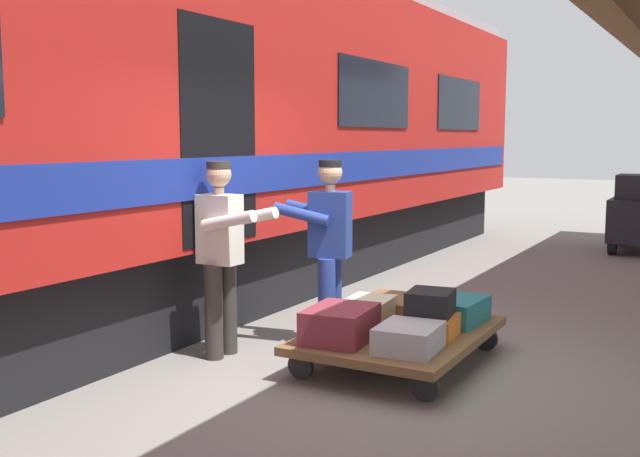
% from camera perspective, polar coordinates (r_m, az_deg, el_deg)
% --- Properties ---
extents(ground_plane, '(60.00, 60.00, 0.00)m').
position_cam_1_polar(ground_plane, '(6.19, 6.51, -10.98)').
color(ground_plane, slate).
extents(train_car, '(3.03, 18.92, 4.00)m').
position_cam_1_polar(train_car, '(7.78, -16.64, 7.85)').
color(train_car, '#B21E19').
rests_on(train_car, ground_plane).
extents(luggage_cart, '(1.31, 1.87, 0.28)m').
position_cam_1_polar(luggage_cart, '(6.39, 6.09, -8.14)').
color(luggage_cart, brown).
rests_on(luggage_cart, ground_plane).
extents(suitcase_orange_carryall, '(0.44, 0.55, 0.17)m').
position_cam_1_polar(suitcase_orange_carryall, '(6.25, 8.62, -7.31)').
color(suitcase_orange_carryall, '#CC6B23').
rests_on(suitcase_orange_carryall, luggage_cart).
extents(suitcase_cream_canvas, '(0.42, 0.57, 0.24)m').
position_cam_1_polar(suitcase_cream_canvas, '(6.46, 3.68, -6.44)').
color(suitcase_cream_canvas, beige).
rests_on(suitcase_cream_canvas, luggage_cart).
extents(suitcase_burgundy_valise, '(0.54, 0.67, 0.27)m').
position_cam_1_polar(suitcase_burgundy_valise, '(6.01, 1.56, -7.32)').
color(suitcase_burgundy_valise, maroon).
rests_on(suitcase_burgundy_valise, luggage_cart).
extents(suitcase_gray_aluminum, '(0.48, 0.55, 0.20)m').
position_cam_1_polar(suitcase_gray_aluminum, '(5.78, 6.82, -8.31)').
color(suitcase_gray_aluminum, '#9EA0A5').
rests_on(suitcase_gray_aluminum, luggage_cart).
extents(suitcase_brown_leather, '(0.51, 0.59, 0.16)m').
position_cam_1_polar(suitcase_brown_leather, '(6.93, 5.51, -5.89)').
color(suitcase_brown_leather, brown).
rests_on(suitcase_brown_leather, luggage_cart).
extents(suitcase_teal_softside, '(0.52, 0.64, 0.22)m').
position_cam_1_polar(suitcase_teal_softside, '(6.71, 10.16, -6.15)').
color(suitcase_teal_softside, '#1E666B').
rests_on(suitcase_teal_softside, luggage_cart).
extents(suitcase_black_hardshell, '(0.40, 0.45, 0.21)m').
position_cam_1_polar(suitcase_black_hardshell, '(6.18, 8.45, -5.66)').
color(suitcase_black_hardshell, black).
rests_on(suitcase_black_hardshell, suitcase_orange_carryall).
extents(porter_in_overalls, '(0.71, 0.51, 1.70)m').
position_cam_1_polar(porter_in_overalls, '(6.80, 0.61, -1.30)').
color(porter_in_overalls, navy).
rests_on(porter_in_overalls, ground_plane).
extents(porter_by_door, '(0.67, 0.43, 1.70)m').
position_cam_1_polar(porter_by_door, '(6.48, -7.53, -1.77)').
color(porter_by_door, '#332D28').
rests_on(porter_by_door, ground_plane).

